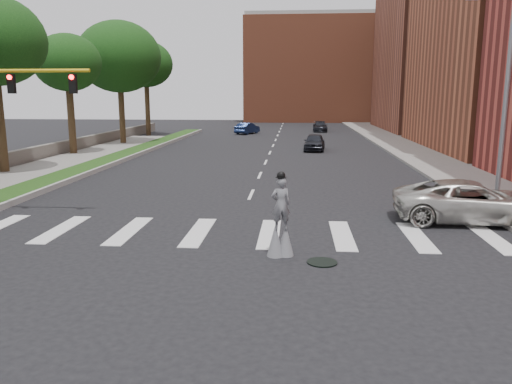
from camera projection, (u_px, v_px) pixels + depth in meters
name	position (u px, v px, depth m)	size (l,w,h in m)	color
ground_plane	(230.00, 241.00, 16.95)	(160.00, 160.00, 0.00)	black
grass_median	(113.00, 159.00, 37.38)	(2.00, 60.00, 0.25)	#1A3D11
median_curb	(126.00, 159.00, 37.29)	(0.20, 60.00, 0.28)	#979792
sidewalk_right	(423.00, 154.00, 40.41)	(5.00, 90.00, 0.18)	slate
stone_wall	(54.00, 150.00, 39.68)	(0.50, 56.00, 1.10)	#5F5951
manhole	(322.00, 262.00, 14.75)	(0.90, 0.90, 0.04)	black
building_far	(447.00, 55.00, 66.12)	(16.00, 22.00, 20.00)	brown
building_backdrop	(318.00, 71.00, 91.03)	(26.00, 14.00, 18.00)	#9D4D31
streetlight	(504.00, 94.00, 21.02)	(2.05, 0.20, 9.00)	slate
stilt_performer	(281.00, 224.00, 15.23)	(0.83, 0.60, 2.64)	#362615
suv_crossing	(471.00, 202.00, 19.34)	(2.69, 5.84, 1.62)	beige
car_near	(315.00, 142.00, 43.95)	(1.74, 4.34, 1.48)	black
car_mid	(247.00, 128.00, 62.28)	(1.46, 4.19, 1.38)	#15234C
car_far	(320.00, 127.00, 66.09)	(1.85, 4.56, 1.32)	black
tree_3	(67.00, 63.00, 39.30)	(5.28, 5.28, 9.59)	#362615
tree_4	(119.00, 57.00, 47.73)	(7.97, 7.97, 11.79)	#362615
tree_5	(146.00, 64.00, 58.26)	(6.28, 6.28, 11.01)	#362615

